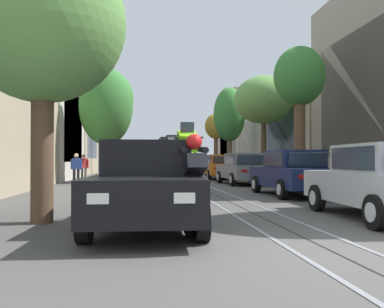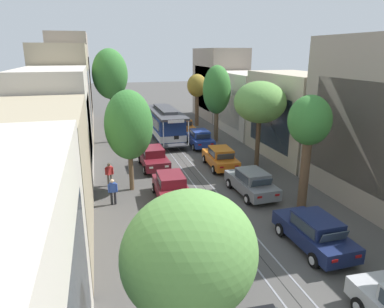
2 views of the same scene
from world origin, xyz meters
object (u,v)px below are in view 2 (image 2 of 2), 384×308
(parked_car_orange_fourth_right, at_px, (220,158))
(street_tree_kerb_left_mid, at_px, (110,75))
(street_tree_kerb_right_fourth, at_px, (217,90))
(street_tree_kerb_right_second, at_px, (309,124))
(cable_car_trolley, at_px, (165,124))
(street_tree_kerb_left_second, at_px, (129,126))
(street_tree_kerb_right_mid, at_px, (260,103))
(parked_car_black_second_left, at_px, (202,240))
(parked_car_blue_fifth_right, at_px, (200,138))
(pedestrian_on_right_pavement, at_px, (109,173))
(parked_car_grey_mid_right, at_px, (251,182))
(street_tree_kerb_left_near, at_px, (190,258))
(parked_car_maroon_fourth_left, at_px, (153,158))
(parked_car_maroon_mid_left, at_px, (171,187))
(pedestrian_on_left_pavement, at_px, (113,190))
(parked_car_navy_second_right, at_px, (314,232))
(street_tree_kerb_right_far, at_px, (197,87))
(parked_car_orange_sixth_right, at_px, (183,126))

(parked_car_orange_fourth_right, bearing_deg, street_tree_kerb_left_mid, 125.78)
(street_tree_kerb_right_fourth, bearing_deg, street_tree_kerb_left_mid, 164.93)
(street_tree_kerb_right_second, height_order, cable_car_trolley, street_tree_kerb_right_second)
(street_tree_kerb_left_second, height_order, street_tree_kerb_right_mid, street_tree_kerb_right_mid)
(parked_car_black_second_left, bearing_deg, parked_car_blue_fifth_right, 73.94)
(parked_car_black_second_left, xyz_separation_m, parked_car_blue_fifth_right, (5.06, 17.57, 0.00))
(pedestrian_on_right_pavement, bearing_deg, street_tree_kerb_left_second, -37.79)
(parked_car_grey_mid_right, bearing_deg, street_tree_kerb_left_near, -121.23)
(parked_car_maroon_fourth_left, relative_size, parked_car_blue_fifth_right, 1.00)
(parked_car_maroon_mid_left, height_order, pedestrian_on_left_pavement, parked_car_maroon_mid_left)
(parked_car_maroon_fourth_left, distance_m, parked_car_navy_second_right, 14.19)
(parked_car_blue_fifth_right, bearing_deg, parked_car_grey_mid_right, -90.58)
(street_tree_kerb_right_second, relative_size, pedestrian_on_right_pavement, 4.08)
(street_tree_kerb_right_fourth, height_order, street_tree_kerb_right_far, street_tree_kerb_right_fourth)
(parked_car_navy_second_right, xyz_separation_m, street_tree_kerb_right_far, (2.38, 27.56, 3.80))
(pedestrian_on_left_pavement, height_order, pedestrian_on_right_pavement, pedestrian_on_right_pavement)
(street_tree_kerb_right_mid, height_order, street_tree_kerb_right_fourth, street_tree_kerb_right_fourth)
(pedestrian_on_left_pavement, bearing_deg, parked_car_orange_sixth_right, 63.72)
(street_tree_kerb_left_second, height_order, street_tree_kerb_left_mid, street_tree_kerb_left_mid)
(parked_car_blue_fifth_right, height_order, cable_car_trolley, cable_car_trolley)
(parked_car_grey_mid_right, bearing_deg, street_tree_kerb_right_far, 83.21)
(street_tree_kerb_left_second, bearing_deg, street_tree_kerb_right_fourth, 48.11)
(street_tree_kerb_left_mid, bearing_deg, parked_car_orange_sixth_right, 14.39)
(parked_car_navy_second_right, height_order, street_tree_kerb_left_second, street_tree_kerb_left_second)
(parked_car_blue_fifth_right, distance_m, street_tree_kerb_left_second, 12.03)
(parked_car_maroon_fourth_left, relative_size, parked_car_orange_sixth_right, 1.00)
(street_tree_kerb_right_mid, bearing_deg, pedestrian_on_left_pavement, -160.39)
(street_tree_kerb_right_fourth, relative_size, street_tree_kerb_right_far, 1.21)
(parked_car_blue_fifth_right, bearing_deg, parked_car_black_second_left, -106.06)
(parked_car_navy_second_right, distance_m, street_tree_kerb_left_second, 12.20)
(parked_car_navy_second_right, bearing_deg, parked_car_blue_fifth_right, 90.07)
(parked_car_maroon_mid_left, xyz_separation_m, street_tree_kerb_left_second, (-2.14, 2.25, 3.43))
(street_tree_kerb_right_far, bearing_deg, street_tree_kerb_right_second, -91.20)
(parked_car_orange_fourth_right, bearing_deg, cable_car_trolley, 103.97)
(street_tree_kerb_left_near, distance_m, street_tree_kerb_left_second, 14.38)
(cable_car_trolley, bearing_deg, street_tree_kerb_right_mid, -64.21)
(parked_car_maroon_mid_left, relative_size, street_tree_kerb_left_second, 0.69)
(parked_car_black_second_left, height_order, parked_car_orange_sixth_right, same)
(street_tree_kerb_left_near, xyz_separation_m, pedestrian_on_left_pavement, (-1.35, 12.34, -3.07))
(street_tree_kerb_left_near, xyz_separation_m, cable_car_trolley, (4.55, 26.66, -2.29))
(street_tree_kerb_right_far, bearing_deg, street_tree_kerb_left_mid, -151.92)
(parked_car_grey_mid_right, height_order, street_tree_kerb_right_far, street_tree_kerb_right_far)
(parked_car_maroon_fourth_left, height_order, street_tree_kerb_left_near, street_tree_kerb_left_near)
(parked_car_blue_fifth_right, bearing_deg, cable_car_trolley, 128.39)
(street_tree_kerb_left_near, relative_size, street_tree_kerb_right_second, 0.88)
(cable_car_trolley, bearing_deg, street_tree_kerb_right_second, -75.57)
(street_tree_kerb_right_mid, bearing_deg, parked_car_orange_sixth_right, 101.05)
(street_tree_kerb_right_fourth, distance_m, pedestrian_on_right_pavement, 14.75)
(parked_car_maroon_fourth_left, height_order, street_tree_kerb_right_mid, street_tree_kerb_right_mid)
(street_tree_kerb_right_mid, xyz_separation_m, cable_car_trolley, (-5.04, 10.43, -3.36))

